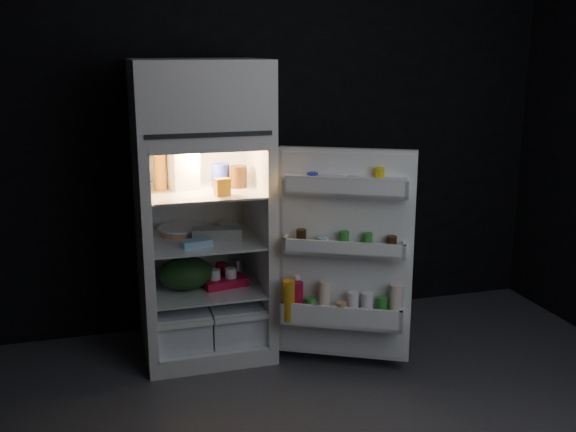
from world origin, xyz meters
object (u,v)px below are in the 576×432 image
object	(u,v)px
refrigerator	(201,200)
milk_jug	(182,169)
fridge_door	(344,260)
yogurt_tray	(225,282)
egg_carton	(217,234)

from	to	relation	value
refrigerator	milk_jug	world-z (taller)	refrigerator
fridge_door	milk_jug	world-z (taller)	fridge_door
yogurt_tray	fridge_door	bearing A→B (deg)	-49.54
milk_jug	egg_carton	bearing A→B (deg)	-46.20
yogurt_tray	milk_jug	bearing A→B (deg)	143.71
refrigerator	milk_jug	size ratio (longest dim) A/B	7.42
refrigerator	fridge_door	bearing A→B (deg)	-37.76
milk_jug	egg_carton	distance (m)	0.44
fridge_door	refrigerator	bearing A→B (deg)	142.24
fridge_door	yogurt_tray	world-z (taller)	fridge_door
egg_carton	fridge_door	bearing A→B (deg)	-26.08
refrigerator	milk_jug	distance (m)	0.22
milk_jug	fridge_door	bearing A→B (deg)	-51.42
egg_carton	milk_jug	bearing A→B (deg)	160.51
milk_jug	yogurt_tray	bearing A→B (deg)	-41.35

